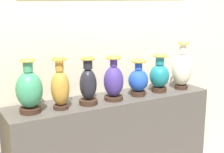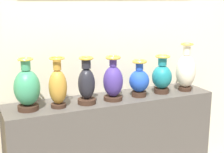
{
  "view_description": "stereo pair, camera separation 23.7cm",
  "coord_description": "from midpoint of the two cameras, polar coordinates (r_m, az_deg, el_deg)",
  "views": [
    {
      "loc": [
        -1.28,
        -2.28,
        1.64
      ],
      "look_at": [
        0.0,
        0.0,
        1.03
      ],
      "focal_mm": 53.81,
      "sensor_mm": 36.0,
      "label": 1
    },
    {
      "loc": [
        -1.07,
        -2.39,
        1.64
      ],
      "look_at": [
        0.0,
        0.0,
        1.03
      ],
      "focal_mm": 53.81,
      "sensor_mm": 36.0,
      "label": 2
    }
  ],
  "objects": [
    {
      "name": "vase_indigo",
      "position": [
        2.65,
        2.74,
        -0.84
      ],
      "size": [
        0.16,
        0.16,
        0.36
      ],
      "color": "#382319",
      "rests_on": "display_shelf"
    },
    {
      "name": "vase_sapphire",
      "position": [
        2.77,
        7.08,
        -0.7
      ],
      "size": [
        0.16,
        0.16,
        0.31
      ],
      "color": "#382319",
      "rests_on": "display_shelf"
    },
    {
      "name": "back_wall",
      "position": [
        2.85,
        0.41,
        8.97
      ],
      "size": [
        3.37,
        0.14,
        2.8
      ],
      "color": "beige",
      "rests_on": "ground_plane"
    },
    {
      "name": "vase_teal",
      "position": [
        2.9,
        10.8,
        -0.02
      ],
      "size": [
        0.17,
        0.17,
        0.33
      ],
      "color": "#382319",
      "rests_on": "display_shelf"
    },
    {
      "name": "vase_jade",
      "position": [
        2.45,
        -11.59,
        -1.98
      ],
      "size": [
        0.19,
        0.19,
        0.38
      ],
      "color": "#382319",
      "rests_on": "display_shelf"
    },
    {
      "name": "display_shelf",
      "position": [
        2.89,
        2.4,
        -11.77
      ],
      "size": [
        1.73,
        0.38,
        0.85
      ],
      "primitive_type": "cube",
      "color": "#4C4742",
      "rests_on": "ground_plane"
    },
    {
      "name": "vase_ivory",
      "position": [
        3.01,
        14.65,
        0.97
      ],
      "size": [
        0.17,
        0.17,
        0.42
      ],
      "color": "#382319",
      "rests_on": "display_shelf"
    },
    {
      "name": "vase_onyx",
      "position": [
        2.55,
        -1.72,
        -1.25
      ],
      "size": [
        0.14,
        0.14,
        0.37
      ],
      "color": "#382319",
      "rests_on": "display_shelf"
    },
    {
      "name": "vase_ochre",
      "position": [
        2.48,
        -6.51,
        -1.63
      ],
      "size": [
        0.14,
        0.14,
        0.38
      ],
      "color": "#382319",
      "rests_on": "display_shelf"
    }
  ]
}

